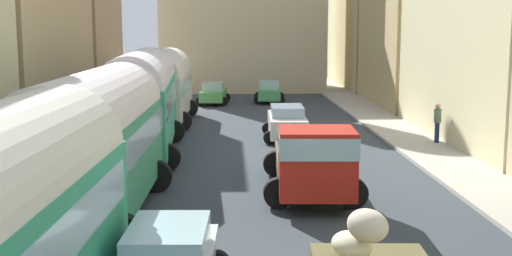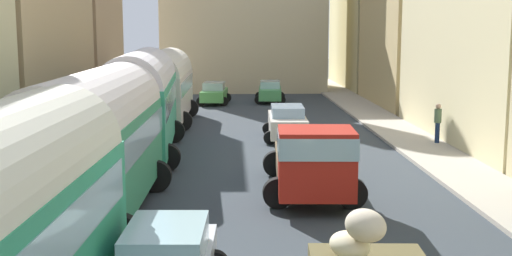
{
  "view_description": "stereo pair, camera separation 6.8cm",
  "coord_description": "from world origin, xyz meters",
  "px_view_note": "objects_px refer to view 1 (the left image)",
  "views": [
    {
      "loc": [
        -1.0,
        -2.26,
        5.23
      ],
      "look_at": [
        0.0,
        23.67,
        1.24
      ],
      "focal_mm": 46.62,
      "sensor_mm": 36.0,
      "label": 1
    },
    {
      "loc": [
        -0.94,
        -2.26,
        5.23
      ],
      "look_at": [
        0.0,
        23.67,
        1.24
      ],
      "focal_mm": 46.62,
      "sensor_mm": 36.0,
      "label": 2
    }
  ],
  "objects_px": {
    "parked_bus_1": "(97,138)",
    "cargo_truck_1": "(313,159)",
    "parked_bus_3": "(163,84)",
    "car_1": "(269,91)",
    "car_0": "(287,122)",
    "car_3": "(213,93)",
    "parked_bus_2": "(141,98)",
    "pedestrian_0": "(437,121)"
  },
  "relations": [
    {
      "from": "cargo_truck_1",
      "to": "pedestrian_0",
      "type": "distance_m",
      "value": 10.92
    },
    {
      "from": "parked_bus_1",
      "to": "cargo_truck_1",
      "type": "bearing_deg",
      "value": 18.62
    },
    {
      "from": "cargo_truck_1",
      "to": "car_3",
      "type": "relative_size",
      "value": 1.73
    },
    {
      "from": "parked_bus_1",
      "to": "pedestrian_0",
      "type": "distance_m",
      "value": 16.68
    },
    {
      "from": "parked_bus_2",
      "to": "pedestrian_0",
      "type": "xyz_separation_m",
      "value": [
        12.68,
        1.77,
        -1.27
      ]
    },
    {
      "from": "parked_bus_2",
      "to": "car_3",
      "type": "bearing_deg",
      "value": 82.31
    },
    {
      "from": "parked_bus_1",
      "to": "pedestrian_0",
      "type": "xyz_separation_m",
      "value": [
        12.68,
        10.77,
        -1.16
      ]
    },
    {
      "from": "pedestrian_0",
      "to": "car_0",
      "type": "bearing_deg",
      "value": 163.42
    },
    {
      "from": "cargo_truck_1",
      "to": "parked_bus_1",
      "type": "bearing_deg",
      "value": -161.38
    },
    {
      "from": "car_0",
      "to": "car_3",
      "type": "height_order",
      "value": "car_0"
    },
    {
      "from": "cargo_truck_1",
      "to": "parked_bus_2",
      "type": "bearing_deg",
      "value": 131.29
    },
    {
      "from": "car_3",
      "to": "car_1",
      "type": "bearing_deg",
      "value": 12.81
    },
    {
      "from": "parked_bus_2",
      "to": "cargo_truck_1",
      "type": "distance_m",
      "value": 9.32
    },
    {
      "from": "parked_bus_2",
      "to": "car_0",
      "type": "distance_m",
      "value": 7.39
    },
    {
      "from": "parked_bus_2",
      "to": "car_1",
      "type": "height_order",
      "value": "parked_bus_2"
    },
    {
      "from": "parked_bus_1",
      "to": "car_3",
      "type": "relative_size",
      "value": 2.42
    },
    {
      "from": "parked_bus_1",
      "to": "parked_bus_3",
      "type": "bearing_deg",
      "value": 90.0
    },
    {
      "from": "parked_bus_1",
      "to": "car_0",
      "type": "distance_m",
      "value": 14.2
    },
    {
      "from": "car_0",
      "to": "pedestrian_0",
      "type": "bearing_deg",
      "value": -16.58
    },
    {
      "from": "car_1",
      "to": "car_0",
      "type": "bearing_deg",
      "value": -90.27
    },
    {
      "from": "parked_bus_1",
      "to": "parked_bus_3",
      "type": "relative_size",
      "value": 1.16
    },
    {
      "from": "parked_bus_2",
      "to": "parked_bus_3",
      "type": "height_order",
      "value": "parked_bus_2"
    },
    {
      "from": "parked_bus_3",
      "to": "car_3",
      "type": "xyz_separation_m",
      "value": [
        2.44,
        9.1,
        -1.42
      ]
    },
    {
      "from": "parked_bus_3",
      "to": "cargo_truck_1",
      "type": "xyz_separation_m",
      "value": [
        6.1,
        -15.95,
        -0.95
      ]
    },
    {
      "from": "pedestrian_0",
      "to": "parked_bus_2",
      "type": "bearing_deg",
      "value": -172.07
    },
    {
      "from": "car_1",
      "to": "car_3",
      "type": "distance_m",
      "value": 3.94
    },
    {
      "from": "parked_bus_1",
      "to": "parked_bus_2",
      "type": "relative_size",
      "value": 1.0
    },
    {
      "from": "parked_bus_2",
      "to": "car_1",
      "type": "distance_m",
      "value": 20.05
    },
    {
      "from": "parked_bus_1",
      "to": "cargo_truck_1",
      "type": "distance_m",
      "value": 6.52
    },
    {
      "from": "car_1",
      "to": "pedestrian_0",
      "type": "xyz_separation_m",
      "value": [
        6.4,
        -17.2,
        0.34
      ]
    },
    {
      "from": "parked_bus_1",
      "to": "parked_bus_3",
      "type": "height_order",
      "value": "parked_bus_1"
    },
    {
      "from": "parked_bus_3",
      "to": "parked_bus_2",
      "type": "bearing_deg",
      "value": -90.0
    },
    {
      "from": "cargo_truck_1",
      "to": "car_3",
      "type": "bearing_deg",
      "value": 98.3
    },
    {
      "from": "cargo_truck_1",
      "to": "car_0",
      "type": "relative_size",
      "value": 1.61
    },
    {
      "from": "car_3",
      "to": "parked_bus_3",
      "type": "bearing_deg",
      "value": -105.04
    },
    {
      "from": "parked_bus_2",
      "to": "car_1",
      "type": "relative_size",
      "value": 2.43
    },
    {
      "from": "parked_bus_2",
      "to": "parked_bus_3",
      "type": "distance_m",
      "value": 9.0
    },
    {
      "from": "parked_bus_3",
      "to": "car_3",
      "type": "distance_m",
      "value": 9.52
    },
    {
      "from": "car_1",
      "to": "parked_bus_2",
      "type": "bearing_deg",
      "value": -108.33
    },
    {
      "from": "parked_bus_2",
      "to": "car_3",
      "type": "relative_size",
      "value": 2.43
    },
    {
      "from": "parked_bus_3",
      "to": "cargo_truck_1",
      "type": "relative_size",
      "value": 1.21
    },
    {
      "from": "parked_bus_3",
      "to": "pedestrian_0",
      "type": "relative_size",
      "value": 4.51
    }
  ]
}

